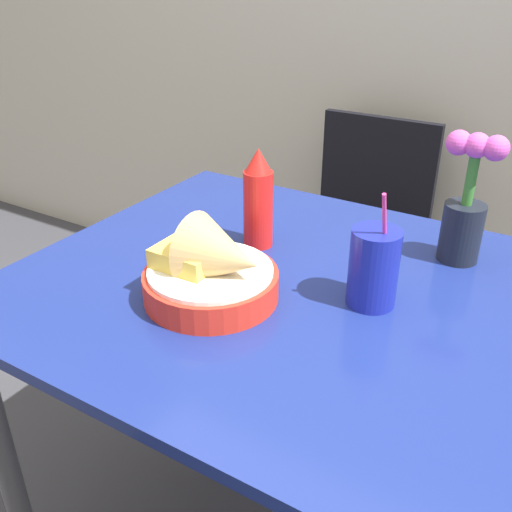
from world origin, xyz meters
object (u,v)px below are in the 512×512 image
object	(u,v)px
drink_cup	(373,270)
flower_vase	(466,207)
chair_far_window	(363,222)
food_basket	(214,272)
ketchup_bottle	(258,200)

from	to	relation	value
drink_cup	flower_vase	size ratio (longest dim) A/B	0.84
chair_far_window	food_basket	xyz separation A→B (m)	(0.09, -0.99, 0.30)
ketchup_bottle	flower_vase	xyz separation A→B (m)	(0.39, 0.16, 0.01)
chair_far_window	flower_vase	xyz separation A→B (m)	(0.42, -0.60, 0.36)
chair_far_window	drink_cup	distance (m)	0.97
ketchup_bottle	drink_cup	distance (m)	0.31
food_basket	flower_vase	size ratio (longest dim) A/B	0.93
chair_far_window	flower_vase	size ratio (longest dim) A/B	3.19
chair_far_window	ketchup_bottle	world-z (taller)	ketchup_bottle
ketchup_bottle	drink_cup	size ratio (longest dim) A/B	0.96
ketchup_bottle	chair_far_window	bearing A→B (deg)	92.81
ketchup_bottle	flower_vase	distance (m)	0.42
food_basket	flower_vase	bearing A→B (deg)	48.95
food_basket	ketchup_bottle	size ratio (longest dim) A/B	1.15
ketchup_bottle	flower_vase	size ratio (longest dim) A/B	0.81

